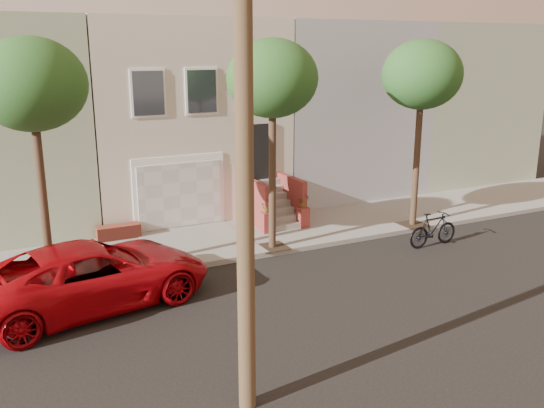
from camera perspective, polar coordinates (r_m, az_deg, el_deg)
name	(u,v)px	position (r m, az deg, el deg)	size (l,w,h in m)	color
ground	(306,305)	(14.73, 3.31, -9.78)	(90.00, 90.00, 0.00)	black
sidewalk	(225,241)	(19.20, -4.57, -3.56)	(40.00, 3.70, 0.15)	gray
house_row	(168,113)	(23.88, -10.03, 8.68)	(33.10, 11.70, 7.00)	beige
tree_left	(31,86)	(15.58, -22.34, 10.55)	(2.70, 2.57, 6.30)	#2D2116
tree_mid	(272,80)	(17.32, 0.03, 11.97)	(2.70, 2.57, 6.30)	#2D2116
tree_right	(422,76)	(20.36, 14.37, 11.96)	(2.70, 2.57, 6.30)	#2D2116
pickup_truck	(92,275)	(15.03, -17.05, -6.61)	(2.66, 5.78, 1.61)	#A6060E
motorcycle	(433,229)	(19.39, 15.39, -2.38)	(0.53, 1.86, 1.12)	black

